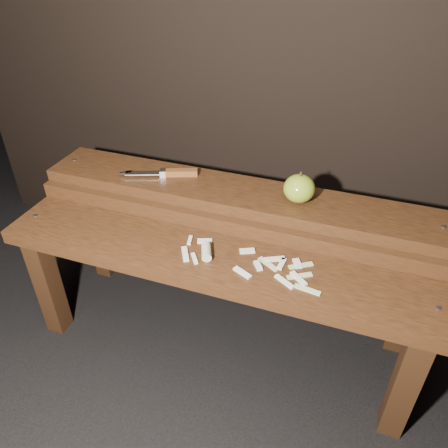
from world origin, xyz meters
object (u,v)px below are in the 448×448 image
(apple, at_px, (299,189))
(knife, at_px, (172,173))
(bench_front_tier, at_px, (209,277))
(bench_rear_tier, at_px, (236,215))

(apple, xyz_separation_m, knife, (-0.40, 0.01, -0.03))
(bench_front_tier, height_order, bench_rear_tier, bench_rear_tier)
(bench_front_tier, distance_m, apple, 0.35)
(bench_rear_tier, bearing_deg, apple, 1.37)
(bench_front_tier, height_order, apple, apple)
(bench_front_tier, height_order, knife, knife)
(apple, relative_size, knife, 0.39)
(bench_rear_tier, relative_size, knife, 5.21)
(knife, bearing_deg, apple, -1.85)
(bench_front_tier, xyz_separation_m, apple, (0.18, 0.23, 0.19))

